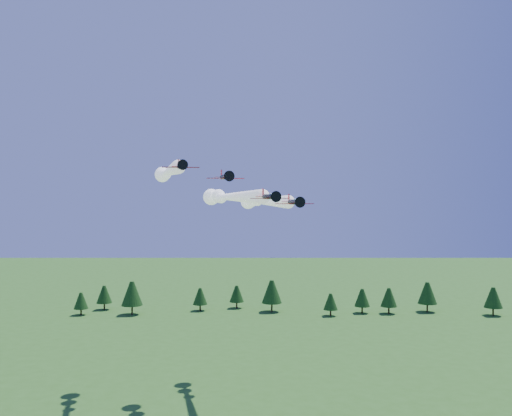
{
  "coord_description": "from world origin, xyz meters",
  "views": [
    {
      "loc": [
        2.2,
        -100.64,
        42.33
      ],
      "look_at": [
        2.1,
        0.0,
        40.52
      ],
      "focal_mm": 40.0,
      "sensor_mm": 36.0,
      "label": 1
    }
  ],
  "objects_px": {
    "plane_right": "(262,201)",
    "plane_slot": "(225,177)",
    "plane_lead": "(229,197)",
    "plane_left": "(167,172)"
  },
  "relations": [
    {
      "from": "plane_lead",
      "to": "plane_right",
      "type": "height_order",
      "value": "plane_lead"
    },
    {
      "from": "plane_lead",
      "to": "plane_left",
      "type": "bearing_deg",
      "value": 133.79
    },
    {
      "from": "plane_slot",
      "to": "plane_lead",
      "type": "bearing_deg",
      "value": 73.47
    },
    {
      "from": "plane_lead",
      "to": "plane_slot",
      "type": "height_order",
      "value": "plane_slot"
    },
    {
      "from": "plane_left",
      "to": "plane_slot",
      "type": "bearing_deg",
      "value": -64.68
    },
    {
      "from": "plane_right",
      "to": "plane_slot",
      "type": "bearing_deg",
      "value": -120.96
    },
    {
      "from": "plane_right",
      "to": "plane_slot",
      "type": "height_order",
      "value": "plane_slot"
    },
    {
      "from": "plane_slot",
      "to": "plane_left",
      "type": "bearing_deg",
      "value": 114.12
    },
    {
      "from": "plane_lead",
      "to": "plane_right",
      "type": "bearing_deg",
      "value": 43.48
    },
    {
      "from": "plane_right",
      "to": "plane_left",
      "type": "bearing_deg",
      "value": -177.93
    }
  ]
}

